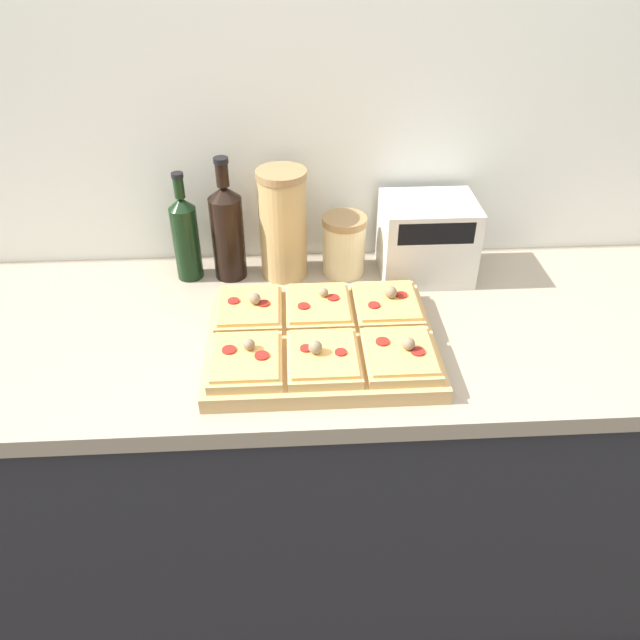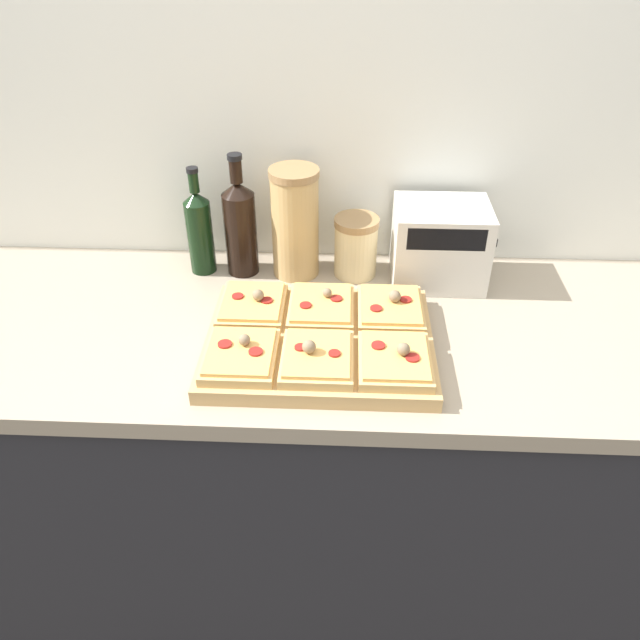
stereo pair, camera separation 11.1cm
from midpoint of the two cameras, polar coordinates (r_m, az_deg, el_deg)
wall_back at (r=1.58m, az=-4.54°, el=17.65°), size 6.00×0.06×2.50m
kitchen_counter at (r=1.72m, az=-3.39°, el=-12.66°), size 2.63×0.67×0.90m
cutting_board at (r=1.34m, az=-2.30°, el=-2.10°), size 0.48×0.38×0.03m
pizza_slice_back_left at (r=1.40m, az=-8.74°, el=0.98°), size 0.14×0.17×0.05m
pizza_slice_back_center at (r=1.39m, az=-2.41°, el=1.18°), size 0.14×0.17×0.05m
pizza_slice_back_right at (r=1.40m, az=3.92°, el=1.40°), size 0.14×0.17×0.06m
pizza_slice_front_left at (r=1.25m, az=-9.32°, el=-3.70°), size 0.14×0.17×0.05m
pizza_slice_front_center at (r=1.24m, az=-2.26°, el=-3.50°), size 0.14×0.17×0.06m
pizza_slice_front_right at (r=1.26m, az=4.86°, el=-3.24°), size 0.14×0.17×0.05m
olive_oil_bottle at (r=1.58m, az=-14.17°, el=7.38°), size 0.06×0.06×0.28m
wine_bottle at (r=1.56m, az=-10.51°, el=8.04°), size 0.08×0.08×0.31m
grain_jar_tall at (r=1.54m, az=-5.48°, el=8.65°), size 0.12×0.12×0.28m
grain_jar_short at (r=1.57m, az=0.19°, el=6.83°), size 0.11×0.11×0.15m
toaster_oven at (r=1.57m, az=7.75°, el=7.36°), size 0.25×0.18×0.20m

